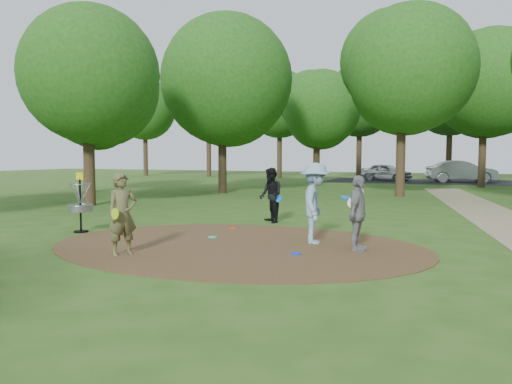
% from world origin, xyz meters
% --- Properties ---
extents(ground, '(100.00, 100.00, 0.00)m').
position_xyz_m(ground, '(0.00, 0.00, 0.00)').
color(ground, '#2D5119').
rests_on(ground, ground).
extents(dirt_clearing, '(8.40, 8.40, 0.02)m').
position_xyz_m(dirt_clearing, '(0.00, 0.00, 0.01)').
color(dirt_clearing, '#47301C').
rests_on(dirt_clearing, ground).
extents(parking_lot, '(14.00, 8.00, 0.01)m').
position_xyz_m(parking_lot, '(2.00, 30.00, 0.00)').
color(parking_lot, black).
rests_on(parking_lot, ground).
extents(player_observer_with_disc, '(0.64, 0.71, 1.63)m').
position_xyz_m(player_observer_with_disc, '(-1.64, -1.79, 0.82)').
color(player_observer_with_disc, brown).
rests_on(player_observer_with_disc, ground).
extents(player_throwing_with_disc, '(1.26, 1.28, 1.82)m').
position_xyz_m(player_throwing_with_disc, '(1.55, 0.89, 0.91)').
color(player_throwing_with_disc, '#81A6C0').
rests_on(player_throwing_with_disc, ground).
extents(player_walking_with_disc, '(0.98, 1.00, 1.62)m').
position_xyz_m(player_walking_with_disc, '(-0.58, 3.85, 0.81)').
color(player_walking_with_disc, black).
rests_on(player_walking_with_disc, ground).
extents(player_waiting_with_disc, '(0.43, 0.93, 1.57)m').
position_xyz_m(player_waiting_with_disc, '(2.58, 0.36, 0.79)').
color(player_waiting_with_disc, gray).
rests_on(player_waiting_with_disc, ground).
extents(disc_ground_cyan, '(0.22, 0.22, 0.02)m').
position_xyz_m(disc_ground_cyan, '(-0.93, 0.71, 0.03)').
color(disc_ground_cyan, '#1BDDCF').
rests_on(disc_ground_cyan, dirt_clearing).
extents(disc_ground_blue, '(0.22, 0.22, 0.02)m').
position_xyz_m(disc_ground_blue, '(1.52, -0.47, 0.03)').
color(disc_ground_blue, '#0D2FEC').
rests_on(disc_ground_blue, dirt_clearing).
extents(disc_ground_red, '(0.22, 0.22, 0.02)m').
position_xyz_m(disc_ground_red, '(-1.07, 2.22, 0.03)').
color(disc_ground_red, red).
rests_on(disc_ground_red, dirt_clearing).
extents(car_left, '(4.25, 2.69, 1.35)m').
position_xyz_m(car_left, '(-0.55, 30.55, 0.67)').
color(car_left, '#B8BCC1').
rests_on(car_left, ground).
extents(car_right, '(5.13, 2.76, 1.60)m').
position_xyz_m(car_right, '(4.91, 29.66, 0.80)').
color(car_right, '#A1A2A8').
rests_on(car_right, ground).
extents(disc_golf_basket, '(0.63, 0.63, 1.54)m').
position_xyz_m(disc_golf_basket, '(-4.50, 0.30, 0.87)').
color(disc_golf_basket, black).
rests_on(disc_golf_basket, ground).
extents(tree_ring, '(37.10, 45.55, 9.46)m').
position_xyz_m(tree_ring, '(1.36, 10.76, 5.29)').
color(tree_ring, '#332316').
rests_on(tree_ring, ground).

